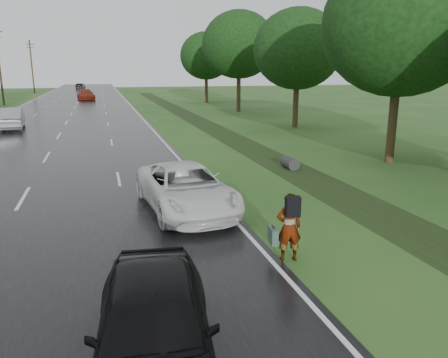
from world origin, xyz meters
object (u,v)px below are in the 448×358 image
object	(u,v)px
dark_sedan	(154,327)
silver_sedan	(11,119)
pedestrian	(288,226)
white_pickup	(186,188)

from	to	relation	value
dark_sedan	silver_sedan	bearing A→B (deg)	109.65
pedestrian	dark_sedan	xyz separation A→B (m)	(-3.68, -3.31, -0.06)
pedestrian	dark_sedan	size ratio (longest dim) A/B	0.37
dark_sedan	silver_sedan	size ratio (longest dim) A/B	0.91
pedestrian	silver_sedan	distance (m)	30.11
silver_sedan	pedestrian	bearing A→B (deg)	106.15
white_pickup	pedestrian	bearing A→B (deg)	-74.94
white_pickup	dark_sedan	xyz separation A→B (m)	(-2.00, -7.81, 0.03)
white_pickup	dark_sedan	distance (m)	8.06
pedestrian	silver_sedan	xyz separation A→B (m)	(-11.00, 28.03, -0.01)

